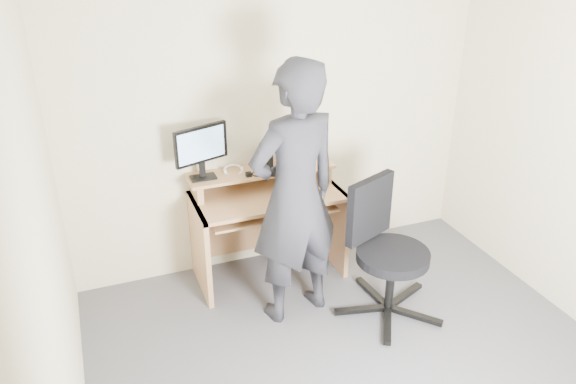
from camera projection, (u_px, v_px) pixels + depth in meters
ground at (372, 384)px, 3.66m from camera, size 3.50×3.50×0.00m
back_wall at (278, 121)px, 4.58m from camera, size 3.50×0.02×2.50m
desk at (265, 213)px, 4.64m from camera, size 1.20×0.60×0.91m
monitor at (201, 148)px, 4.27m from camera, size 0.44×0.18×0.43m
external_drive at (266, 156)px, 4.52m from camera, size 0.08×0.13×0.20m
travel_mug at (281, 157)px, 4.57m from camera, size 0.09×0.09×0.16m
smartphone at (299, 166)px, 4.59m from camera, size 0.09×0.14×0.01m
charger at (249, 174)px, 4.40m from camera, size 0.05×0.04×0.03m
headphones at (233, 170)px, 4.50m from camera, size 0.19×0.18×0.06m
keyboard at (269, 209)px, 4.44m from camera, size 0.48×0.25×0.03m
mouse at (305, 192)px, 4.48m from camera, size 0.11×0.08×0.04m
office_chair at (384, 245)px, 4.14m from camera, size 0.82×0.80×1.03m
person at (295, 196)px, 3.94m from camera, size 0.80×0.61×1.96m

